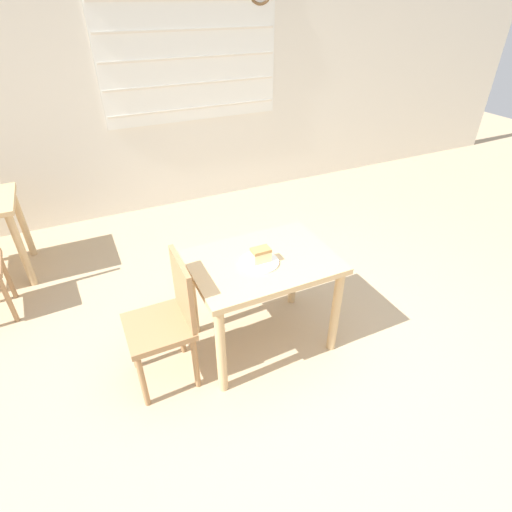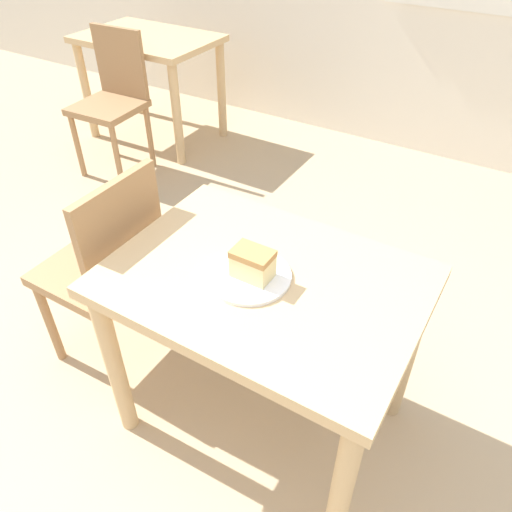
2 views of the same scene
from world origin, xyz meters
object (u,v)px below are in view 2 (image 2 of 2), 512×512
(chair_far_corner, at_px, (113,97))
(cake_slice, at_px, (253,263))
(dining_table_near, at_px, (264,306))
(chair_near_window, at_px, (108,267))
(dining_table_far, at_px, (149,55))
(plate, at_px, (249,276))

(chair_far_corner, xyz_separation_m, cake_slice, (1.77, -1.22, 0.28))
(dining_table_near, height_order, chair_near_window, chair_near_window)
(dining_table_near, distance_m, chair_far_corner, 2.16)
(dining_table_far, distance_m, cake_slice, 2.56)
(dining_table_far, relative_size, cake_slice, 7.93)
(chair_far_corner, xyz_separation_m, plate, (1.76, -1.22, 0.23))
(dining_table_far, height_order, chair_far_corner, chair_far_corner)
(dining_table_near, xyz_separation_m, dining_table_far, (-1.91, 1.69, 0.00))
(dining_table_near, relative_size, cake_slice, 7.90)
(dining_table_far, bearing_deg, plate, -42.54)
(chair_far_corner, height_order, cake_slice, chair_far_corner)
(dining_table_near, height_order, plate, plate)
(plate, bearing_deg, chair_far_corner, 145.20)
(dining_table_far, distance_m, chair_far_corner, 0.52)
(chair_far_corner, height_order, plate, chair_far_corner)
(plate, bearing_deg, cake_slice, 7.88)
(chair_far_corner, relative_size, cake_slice, 7.51)
(dining_table_near, height_order, dining_table_far, dining_table_far)
(cake_slice, bearing_deg, dining_table_far, 137.66)
(cake_slice, bearing_deg, chair_far_corner, 145.41)
(chair_near_window, height_order, cake_slice, chair_near_window)
(dining_table_far, xyz_separation_m, chair_far_corner, (0.11, -0.50, -0.11))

